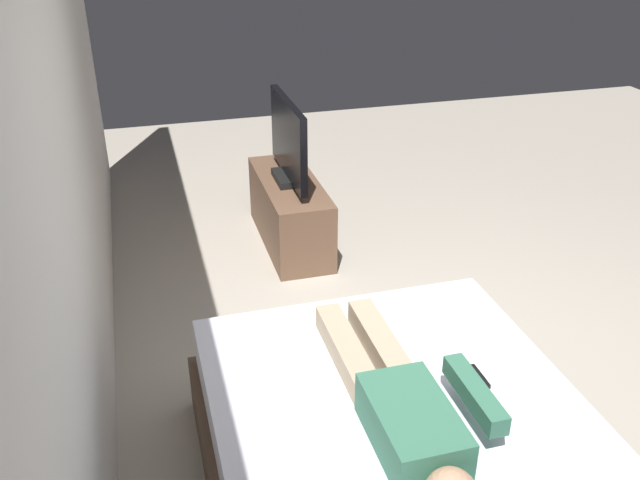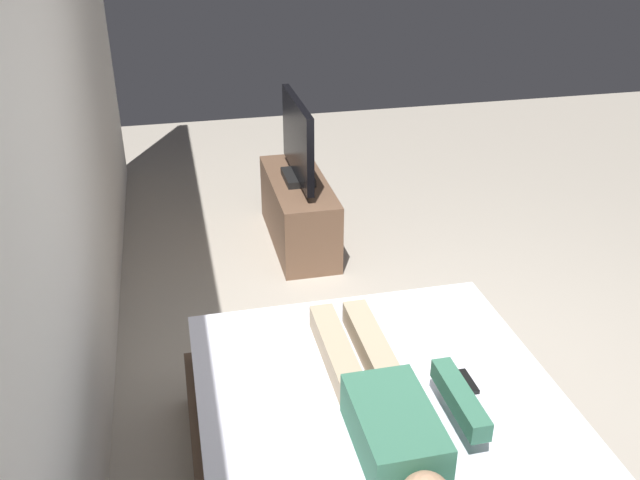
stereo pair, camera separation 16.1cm
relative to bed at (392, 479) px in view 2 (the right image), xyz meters
The scene contains 7 objects.
ground_plane 0.99m from the bed, 37.08° to the right, with size 10.00×10.00×0.00m, color #ADA393.
back_wall 2.03m from the bed, 46.27° to the left, with size 6.40×0.10×2.80m, color silver.
bed is the anchor object (origin of this frame).
person 0.36m from the bed, 45.60° to the left, with size 1.26×0.46×0.18m.
remote 0.50m from the bed, 64.38° to the right, with size 0.15×0.04×0.02m, color black.
tv_stand 2.61m from the bed, ahead, with size 1.10×0.40×0.50m, color brown.
tv 2.66m from the bed, ahead, with size 0.88×0.20×0.59m.
Camera 2 is at (-2.64, 1.30, 2.39)m, focal length 38.31 mm.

